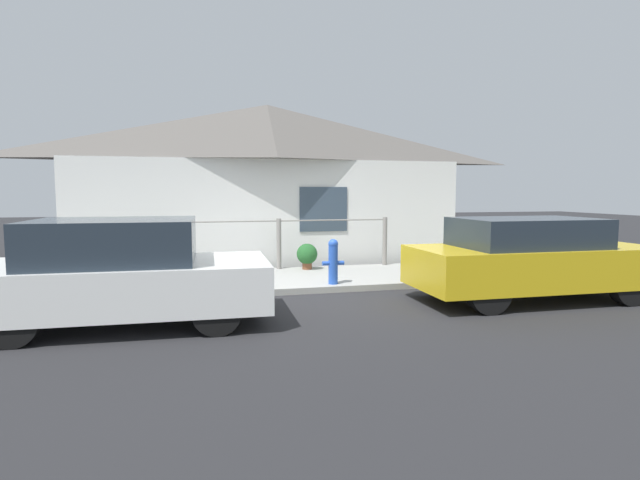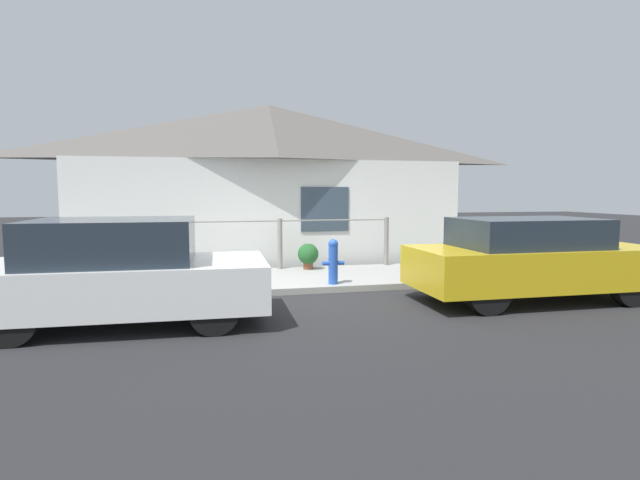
# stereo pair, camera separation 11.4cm
# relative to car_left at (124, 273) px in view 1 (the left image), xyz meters

# --- Properties ---
(ground_plane) EXTENTS (60.00, 60.00, 0.00)m
(ground_plane) POSITION_rel_car_left_xyz_m (2.63, 1.32, -0.69)
(ground_plane) COLOR #262628
(sidewalk) EXTENTS (24.00, 2.37, 0.11)m
(sidewalk) POSITION_rel_car_left_xyz_m (2.63, 2.51, -0.64)
(sidewalk) COLOR #9E9E99
(sidewalk) RESTS_ON ground_plane
(house) EXTENTS (9.19, 2.23, 3.81)m
(house) POSITION_rel_car_left_xyz_m (2.63, 5.03, 2.28)
(house) COLOR white
(house) RESTS_ON ground_plane
(fence) EXTENTS (4.90, 0.10, 1.07)m
(fence) POSITION_rel_car_left_xyz_m (2.63, 3.54, 0.02)
(fence) COLOR gray
(fence) RESTS_ON sidewalk
(car_left) EXTENTS (3.70, 1.87, 1.39)m
(car_left) POSITION_rel_car_left_xyz_m (0.00, 0.00, 0.00)
(car_left) COLOR white
(car_left) RESTS_ON ground_plane
(car_right) EXTENTS (3.94, 1.64, 1.33)m
(car_right) POSITION_rel_car_left_xyz_m (6.16, -0.00, -0.01)
(car_right) COLOR gold
(car_right) RESTS_ON ground_plane
(fire_hydrant) EXTENTS (0.40, 0.18, 0.81)m
(fire_hydrant) POSITION_rel_car_left_xyz_m (3.28, 1.57, -0.16)
(fire_hydrant) COLOR blue
(fire_hydrant) RESTS_ON sidewalk
(potted_plant_near_hydrant) EXTENTS (0.44, 0.44, 0.55)m
(potted_plant_near_hydrant) POSITION_rel_car_left_xyz_m (3.20, 3.34, -0.27)
(potted_plant_near_hydrant) COLOR brown
(potted_plant_near_hydrant) RESTS_ON sidewalk
(potted_plant_by_fence) EXTENTS (0.33, 0.33, 0.44)m
(potted_plant_by_fence) POSITION_rel_car_left_xyz_m (-0.10, 2.86, -0.33)
(potted_plant_by_fence) COLOR #9E5638
(potted_plant_by_fence) RESTS_ON sidewalk
(potted_plant_corner) EXTENTS (0.35, 0.35, 0.48)m
(potted_plant_corner) POSITION_rel_car_left_xyz_m (6.06, 3.09, -0.32)
(potted_plant_corner) COLOR slate
(potted_plant_corner) RESTS_ON sidewalk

